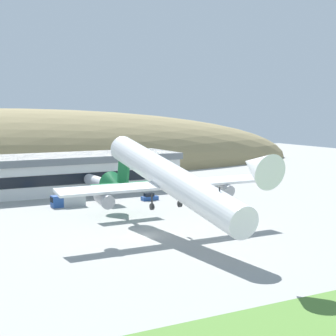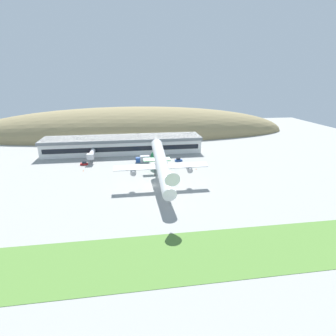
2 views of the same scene
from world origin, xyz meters
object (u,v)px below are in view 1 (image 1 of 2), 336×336
(traffic_cone_0, at_px, (205,206))
(fuel_truck, at_px, (69,199))
(jetway_1, at_px, (102,183))
(service_car_0, at_px, (149,197))
(cargo_airplane, at_px, (169,180))

(traffic_cone_0, bearing_deg, fuel_truck, 147.86)
(jetway_1, relative_size, traffic_cone_0, 27.21)
(jetway_1, xyz_separation_m, traffic_cone_0, (15.96, -19.58, -3.71))
(traffic_cone_0, bearing_deg, jetway_1, 129.19)
(jetway_1, height_order, fuel_truck, jetway_1)
(service_car_0, xyz_separation_m, fuel_truck, (-19.06, 1.56, 0.87))
(service_car_0, bearing_deg, fuel_truck, 175.33)
(cargo_airplane, bearing_deg, jetway_1, 84.82)
(service_car_0, height_order, traffic_cone_0, service_car_0)
(jetway_1, height_order, service_car_0, jetway_1)
(fuel_truck, bearing_deg, service_car_0, -4.67)
(fuel_truck, height_order, traffic_cone_0, fuel_truck)
(service_car_0, distance_m, traffic_cone_0, 15.64)
(cargo_airplane, xyz_separation_m, fuel_truck, (-5.81, 35.11, -8.04))
(cargo_airplane, bearing_deg, fuel_truck, 99.40)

